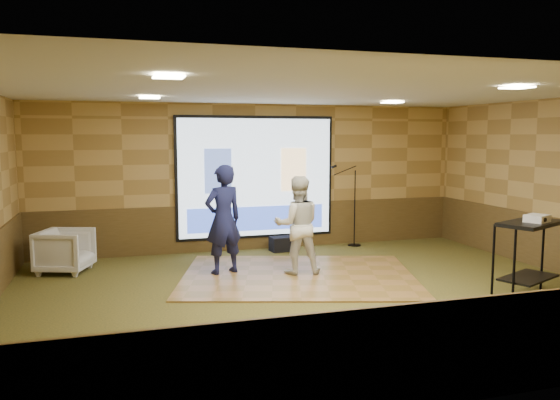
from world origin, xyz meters
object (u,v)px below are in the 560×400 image
object	(u,v)px
banquet_chair	(65,251)
player_left	(223,219)
av_table	(530,242)
dance_floor	(298,276)
duffel_bag	(282,244)
player_right	(297,225)
mic_stand	(352,223)
projector_screen	(256,179)
projector	(537,218)

from	to	relation	value
banquet_chair	player_left	bearing A→B (deg)	-90.36
av_table	banquet_chair	xyz separation A→B (m)	(-6.65, 3.47, -0.43)
dance_floor	duffel_bag	size ratio (longest dim) A/B	8.10
dance_floor	player_right	bearing A→B (deg)	78.22
mic_stand	projector_screen	bearing A→B (deg)	169.01
dance_floor	banquet_chair	size ratio (longest dim) A/B	4.63
mic_stand	duffel_bag	bearing A→B (deg)	179.50
projector_screen	projector	size ratio (longest dim) A/B	10.32
player_right	projector_screen	bearing A→B (deg)	-76.85
player_right	dance_floor	bearing A→B (deg)	87.67
player_right	duffel_bag	size ratio (longest dim) A/B	3.49
dance_floor	mic_stand	xyz separation A→B (m)	(1.93, 2.12, 0.48)
dance_floor	mic_stand	bearing A→B (deg)	47.67
player_right	projector	distance (m)	3.68
player_left	av_table	xyz separation A→B (m)	(4.06, -2.53, -0.14)
player_left	player_right	size ratio (longest dim) A/B	1.11
av_table	projector_screen	bearing A→B (deg)	124.20
dance_floor	duffel_bag	bearing A→B (deg)	80.65
player_right	banquet_chair	xyz separation A→B (m)	(-3.80, 1.29, -0.48)
mic_stand	banquet_chair	bearing A→B (deg)	-177.00
projector	banquet_chair	distance (m)	7.61
player_left	mic_stand	distance (m)	3.54
banquet_chair	dance_floor	bearing A→B (deg)	-91.34
player_right	banquet_chair	world-z (taller)	player_right
projector_screen	av_table	size ratio (longest dim) A/B	2.98
dance_floor	player_left	world-z (taller)	player_left
projector_screen	banquet_chair	xyz separation A→B (m)	(-3.65, -0.95, -1.10)
projector	banquet_chair	bearing A→B (deg)	127.86
dance_floor	player_left	distance (m)	1.58
player_left	av_table	size ratio (longest dim) A/B	1.66
projector_screen	player_right	size ratio (longest dim) A/B	2.00
mic_stand	duffel_bag	world-z (taller)	mic_stand
av_table	banquet_chair	distance (m)	7.52
mic_stand	player_left	bearing A→B (deg)	-156.26
projector_screen	mic_stand	distance (m)	2.29
player_left	duffel_bag	distance (m)	2.29
projector_screen	player_right	bearing A→B (deg)	-86.30
player_left	player_right	xyz separation A→B (m)	(1.20, -0.36, -0.09)
dance_floor	player_right	xyz separation A→B (m)	(0.03, 0.14, 0.84)
projector	mic_stand	distance (m)	4.40
player_right	mic_stand	xyz separation A→B (m)	(1.90, 1.98, -0.36)
banquet_chair	duffel_bag	bearing A→B (deg)	-62.27
dance_floor	duffel_bag	xyz separation A→B (m)	(0.33, 2.03, 0.13)
mic_stand	banquet_chair	distance (m)	5.75
projector_screen	av_table	world-z (taller)	projector_screen
projector	banquet_chair	xyz separation A→B (m)	(-6.69, 3.54, -0.79)
player_left	projector	bearing A→B (deg)	130.30
projector	mic_stand	bearing A→B (deg)	78.91
dance_floor	banquet_chair	xyz separation A→B (m)	(-3.77, 1.43, 0.36)
mic_stand	av_table	bearing A→B (deg)	-81.04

